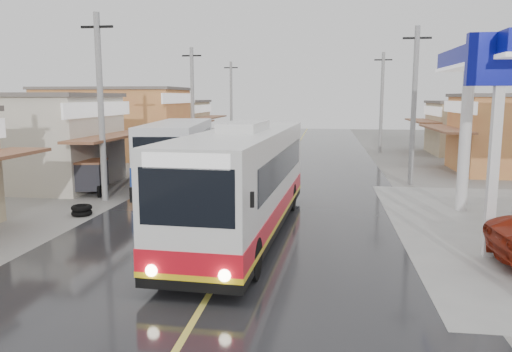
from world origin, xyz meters
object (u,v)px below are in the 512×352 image
(cyclist, at_px, (145,189))
(tricycle_near, at_px, (90,175))
(second_bus, at_px, (178,151))
(tyre_stack, at_px, (82,210))
(coach_bus, at_px, (245,181))

(cyclist, xyz_separation_m, tricycle_near, (-3.20, 1.52, 0.31))
(second_bus, distance_m, tricycle_near, 4.73)
(tyre_stack, bearing_deg, tricycle_near, 111.55)
(coach_bus, height_order, tricycle_near, coach_bus)
(second_bus, relative_size, tricycle_near, 4.56)
(tricycle_near, height_order, tyre_stack, tricycle_near)
(cyclist, bearing_deg, tyre_stack, -141.31)
(cyclist, distance_m, tricycle_near, 3.56)
(second_bus, height_order, tricycle_near, second_bus)
(tricycle_near, bearing_deg, tyre_stack, -80.87)
(second_bus, xyz_separation_m, tyre_stack, (-1.64, -7.40, -1.52))
(tyre_stack, bearing_deg, coach_bus, -14.17)
(second_bus, height_order, cyclist, second_bus)
(coach_bus, xyz_separation_m, second_bus, (-4.99, 9.08, -0.07))
(tricycle_near, bearing_deg, cyclist, -37.75)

